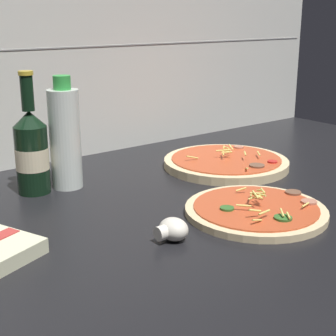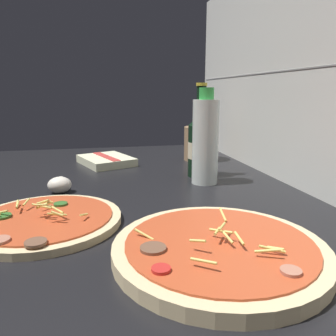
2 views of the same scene
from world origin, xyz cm
name	(u,v)px [view 1 (image 1 of 2)]	position (x,y,z in cm)	size (l,w,h in cm)	color
counter_slab	(217,205)	(0.00, 0.00, 1.25)	(160.00, 90.00, 2.50)	black
tile_backsplash	(95,46)	(0.00, 45.50, 30.00)	(160.00, 1.13, 60.00)	silver
pizza_near	(257,210)	(0.40, -10.27, 3.29)	(25.95, 25.95, 4.50)	beige
pizza_far	(226,163)	(17.03, 15.01, 3.61)	(29.70, 29.70, 4.44)	beige
beer_bottle	(32,151)	(-26.77, 26.26, 11.36)	(6.71, 6.71, 24.74)	black
oil_bottle	(65,137)	(-19.75, 25.21, 13.29)	(6.46, 6.46, 23.46)	silver
mushroom_left	(172,230)	(-19.05, -9.62, 4.35)	(5.54, 5.28, 3.70)	white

